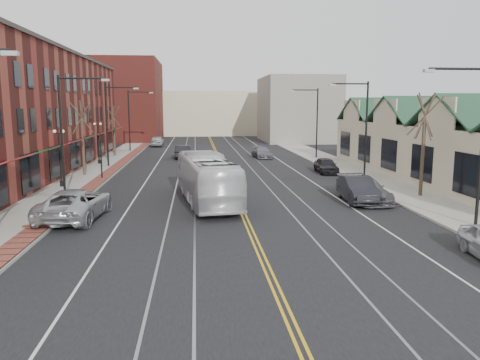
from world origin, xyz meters
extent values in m
plane|color=black|center=(0.00, 0.00, 0.00)|extent=(160.00, 160.00, 0.00)
cube|color=gray|center=(-12.00, 20.00, 0.07)|extent=(4.00, 120.00, 0.15)
cube|color=gray|center=(12.00, 20.00, 0.07)|extent=(4.00, 120.00, 0.15)
cube|color=maroon|center=(-19.00, 27.00, 5.50)|extent=(10.00, 50.00, 11.00)
cube|color=#C2B895|center=(18.00, 20.00, 2.30)|extent=(8.00, 36.00, 4.60)
cube|color=maroon|center=(-16.00, 70.00, 7.00)|extent=(14.00, 18.00, 14.00)
cube|color=#C2B895|center=(0.00, 85.00, 4.50)|extent=(22.00, 14.00, 9.00)
cube|color=slate|center=(15.00, 65.00, 5.50)|extent=(12.00, 16.00, 11.00)
cube|color=#999999|center=(-8.50, 0.00, 7.85)|extent=(0.50, 0.25, 0.15)
cylinder|color=black|center=(-11.50, 16.00, 4.15)|extent=(0.16, 0.16, 8.00)
cylinder|color=black|center=(-10.00, 16.00, 7.95)|extent=(3.00, 0.12, 0.12)
cube|color=#999999|center=(-8.50, 16.00, 7.85)|extent=(0.50, 0.25, 0.15)
cylinder|color=black|center=(-11.50, 32.00, 4.15)|extent=(0.16, 0.16, 8.00)
cylinder|color=black|center=(-10.00, 32.00, 7.95)|extent=(3.00, 0.12, 0.12)
cube|color=#999999|center=(-8.50, 32.00, 7.85)|extent=(0.50, 0.25, 0.15)
cylinder|color=black|center=(-11.50, 48.00, 4.15)|extent=(0.16, 0.16, 8.00)
cylinder|color=black|center=(-10.00, 48.00, 7.95)|extent=(3.00, 0.12, 0.12)
cube|color=#999999|center=(-8.50, 48.00, 7.85)|extent=(0.50, 0.25, 0.15)
cylinder|color=black|center=(10.00, 6.00, 7.95)|extent=(3.00, 0.12, 0.12)
cube|color=#999999|center=(8.50, 6.00, 7.85)|extent=(0.50, 0.25, 0.15)
cylinder|color=black|center=(11.50, 22.00, 4.15)|extent=(0.16, 0.16, 8.00)
cylinder|color=black|center=(10.00, 22.00, 7.95)|extent=(3.00, 0.12, 0.12)
cube|color=#999999|center=(8.50, 22.00, 7.85)|extent=(0.50, 0.25, 0.15)
cylinder|color=black|center=(11.50, 38.00, 4.15)|extent=(0.16, 0.16, 8.00)
cylinder|color=black|center=(10.00, 38.00, 7.95)|extent=(3.00, 0.12, 0.12)
cube|color=#999999|center=(8.50, 38.00, 7.85)|extent=(0.50, 0.25, 0.15)
cylinder|color=black|center=(-12.80, 20.00, 0.35)|extent=(0.28, 0.28, 0.40)
cylinder|color=black|center=(-12.80, 20.00, 2.15)|extent=(0.14, 0.14, 4.00)
cube|color=black|center=(-12.80, 20.00, 4.15)|extent=(0.60, 0.06, 0.06)
sphere|color=white|center=(-13.10, 20.00, 4.30)|extent=(0.24, 0.24, 0.24)
sphere|color=white|center=(-12.50, 20.00, 4.30)|extent=(0.24, 0.24, 0.24)
cylinder|color=black|center=(-12.80, 34.00, 0.35)|extent=(0.28, 0.28, 0.40)
cylinder|color=black|center=(-12.80, 34.00, 2.15)|extent=(0.14, 0.14, 4.00)
cube|color=black|center=(-12.80, 34.00, 4.15)|extent=(0.60, 0.06, 0.06)
sphere|color=white|center=(-13.10, 34.00, 4.30)|extent=(0.24, 0.24, 0.24)
sphere|color=white|center=(-12.50, 34.00, 4.30)|extent=(0.24, 0.24, 0.24)
cylinder|color=#382B21|center=(-12.50, 26.00, 2.60)|extent=(0.24, 0.24, 4.90)
cylinder|color=#382B21|center=(-12.50, 26.00, 5.15)|extent=(0.58, 1.37, 2.90)
cylinder|color=#382B21|center=(-12.50, 26.00, 5.15)|extent=(1.60, 0.66, 2.78)
cylinder|color=#382B21|center=(-12.50, 26.00, 5.15)|extent=(0.53, 1.23, 2.96)
cylinder|color=#382B21|center=(-12.50, 26.00, 5.15)|extent=(1.69, 1.03, 2.64)
cylinder|color=#382B21|center=(-12.50, 26.00, 5.15)|extent=(1.78, 1.29, 2.48)
cylinder|color=#382B21|center=(-12.50, 42.00, 2.42)|extent=(0.24, 0.24, 4.55)
cylinder|color=#382B21|center=(-12.50, 42.00, 4.80)|extent=(0.55, 1.28, 2.69)
cylinder|color=#382B21|center=(-12.50, 42.00, 4.80)|extent=(1.49, 0.62, 2.58)
cylinder|color=#382B21|center=(-12.50, 42.00, 4.80)|extent=(0.50, 1.15, 2.75)
cylinder|color=#382B21|center=(-12.50, 42.00, 4.80)|extent=(1.57, 0.97, 2.45)
cylinder|color=#382B21|center=(-12.50, 42.00, 4.80)|extent=(1.66, 1.20, 2.30)
cylinder|color=#382B21|center=(12.50, 14.00, 2.78)|extent=(0.24, 0.24, 5.25)
cylinder|color=#382B21|center=(12.50, 14.00, 5.50)|extent=(0.61, 1.46, 3.10)
cylinder|color=#382B21|center=(12.50, 14.00, 5.50)|extent=(1.70, 0.70, 2.97)
cylinder|color=#382B21|center=(12.50, 14.00, 5.50)|extent=(0.56, 1.31, 3.17)
cylinder|color=#382B21|center=(12.50, 14.00, 5.50)|extent=(1.80, 1.10, 2.82)
cylinder|color=#382B21|center=(12.50, 14.00, 5.50)|extent=(1.90, 1.37, 2.65)
cylinder|color=#592D19|center=(-11.20, 8.00, 0.16)|extent=(0.60, 0.60, 0.02)
cylinder|color=black|center=(-10.60, 24.00, 1.75)|extent=(0.12, 0.12, 3.20)
imported|color=black|center=(-10.60, 24.00, 3.50)|extent=(0.18, 0.15, 0.90)
imported|color=silver|center=(-2.00, 13.79, 1.54)|extent=(4.07, 11.33, 3.09)
imported|color=#AFB2B6|center=(-9.30, 9.89, 0.86)|extent=(3.36, 6.40, 1.72)
imported|color=black|center=(7.73, 12.94, 0.83)|extent=(2.12, 5.13, 1.65)
imported|color=#5D5C63|center=(8.23, 13.10, 0.78)|extent=(2.46, 5.50, 1.57)
imported|color=black|center=(9.30, 25.95, 0.72)|extent=(1.84, 4.26, 1.43)
imported|color=black|center=(-4.20, 39.51, 0.77)|extent=(1.79, 4.74, 1.55)
imported|color=slate|center=(5.15, 38.98, 0.66)|extent=(2.28, 4.71, 1.32)
imported|color=#9EA1A5|center=(-8.50, 56.03, 0.81)|extent=(1.96, 4.79, 1.63)
camera|label=1|loc=(-2.65, -15.94, 6.22)|focal=35.00mm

